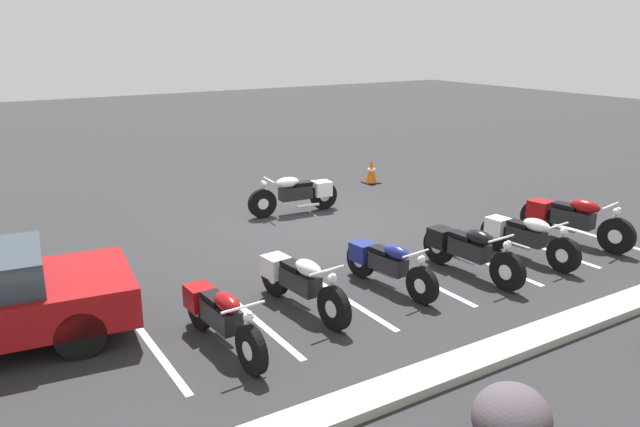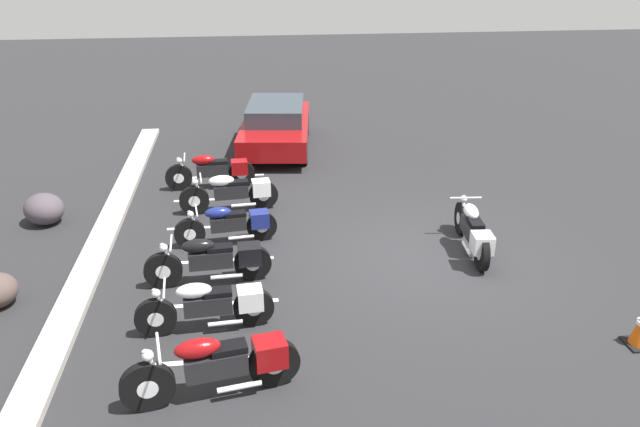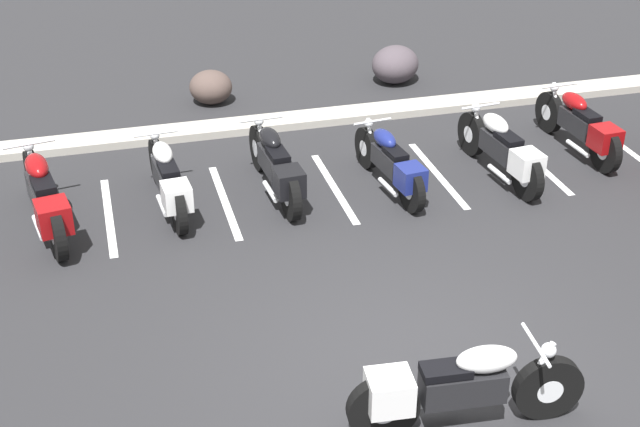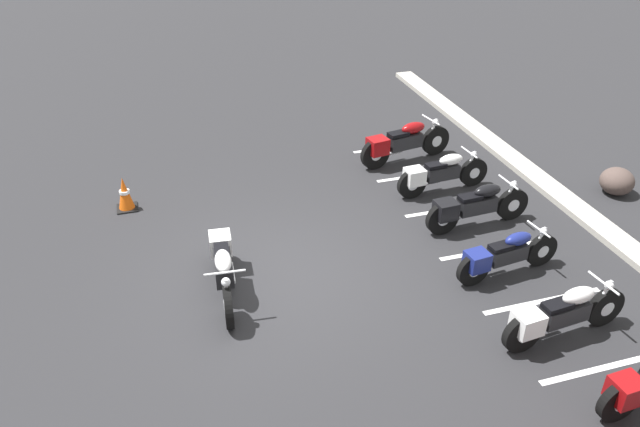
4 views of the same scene
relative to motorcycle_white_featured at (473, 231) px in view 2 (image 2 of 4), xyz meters
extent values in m
plane|color=#262628|center=(-0.03, 0.92, -0.46)|extent=(60.00, 60.00, 0.00)
cylinder|color=black|center=(0.87, -0.08, -0.13)|extent=(0.66, 0.17, 0.65)
cylinder|color=silver|center=(0.87, -0.08, -0.13)|extent=(0.26, 0.15, 0.25)
cylinder|color=black|center=(-0.65, 0.06, -0.13)|extent=(0.66, 0.17, 0.65)
cylinder|color=silver|center=(-0.65, 0.06, -0.13)|extent=(0.26, 0.15, 0.25)
cube|color=black|center=(0.06, -0.01, 0.02)|extent=(0.77, 0.34, 0.30)
ellipsoid|color=white|center=(0.26, -0.02, 0.28)|extent=(0.57, 0.30, 0.24)
cube|color=black|center=(-0.10, 0.01, 0.21)|extent=(0.45, 0.27, 0.08)
cube|color=white|center=(-0.60, 0.05, 0.05)|extent=(0.42, 0.39, 0.34)
cylinder|color=silver|center=(0.75, -0.07, 0.13)|extent=(0.26, 0.08, 0.52)
cylinder|color=silver|center=(0.70, -0.06, 0.38)|extent=(0.09, 0.61, 0.04)
sphere|color=silver|center=(0.82, -0.07, 0.30)|extent=(0.14, 0.14, 0.14)
cylinder|color=silver|center=(-0.17, 0.15, -0.28)|extent=(0.55, 0.12, 0.07)
cylinder|color=black|center=(-3.65, 5.49, -0.11)|extent=(0.24, 0.70, 0.69)
cylinder|color=silver|center=(-3.65, 5.49, -0.11)|extent=(0.17, 0.28, 0.26)
cylinder|color=black|center=(-3.37, 3.90, -0.11)|extent=(0.24, 0.70, 0.69)
cylinder|color=silver|center=(-3.37, 3.90, -0.11)|extent=(0.17, 0.28, 0.26)
cube|color=black|center=(-3.50, 4.64, 0.04)|extent=(0.43, 0.83, 0.31)
ellipsoid|color=maroon|center=(-3.54, 4.85, 0.33)|extent=(0.37, 0.62, 0.25)
cube|color=black|center=(-3.47, 4.47, 0.25)|extent=(0.33, 0.49, 0.08)
cube|color=maroon|center=(-3.38, 3.95, 0.08)|extent=(0.44, 0.48, 0.35)
cylinder|color=silver|center=(-3.63, 5.37, 0.16)|extent=(0.11, 0.28, 0.55)
cylinder|color=silver|center=(-3.62, 5.31, 0.43)|extent=(0.64, 0.15, 0.04)
sphere|color=silver|center=(-3.64, 5.44, 0.35)|extent=(0.15, 0.15, 0.15)
cylinder|color=silver|center=(-3.60, 4.36, -0.27)|extent=(0.17, 0.58, 0.07)
cylinder|color=black|center=(-2.03, 5.58, -0.15)|extent=(0.16, 0.63, 0.62)
cylinder|color=silver|center=(-2.03, 5.58, -0.15)|extent=(0.14, 0.24, 0.24)
cylinder|color=black|center=(-1.92, 4.13, -0.15)|extent=(0.16, 0.63, 0.62)
cylinder|color=silver|center=(-1.92, 4.13, -0.15)|extent=(0.14, 0.24, 0.24)
cube|color=black|center=(-1.97, 4.81, -0.01)|extent=(0.32, 0.73, 0.28)
ellipsoid|color=white|center=(-1.99, 5.00, 0.25)|extent=(0.28, 0.54, 0.23)
cube|color=black|center=(-1.96, 4.65, 0.18)|extent=(0.26, 0.43, 0.08)
cube|color=white|center=(-1.93, 4.18, 0.02)|extent=(0.37, 0.40, 0.32)
cylinder|color=silver|center=(-2.03, 5.47, 0.10)|extent=(0.08, 0.25, 0.50)
cylinder|color=silver|center=(-2.02, 5.41, 0.34)|extent=(0.58, 0.08, 0.03)
sphere|color=silver|center=(-2.03, 5.54, 0.27)|extent=(0.13, 0.13, 0.13)
cylinder|color=silver|center=(-2.09, 4.57, -0.29)|extent=(0.11, 0.52, 0.07)
cylinder|color=black|center=(-0.60, 5.62, -0.13)|extent=(0.16, 0.65, 0.64)
cylinder|color=silver|center=(-0.60, 5.62, -0.13)|extent=(0.14, 0.25, 0.24)
cylinder|color=black|center=(-0.51, 4.11, -0.13)|extent=(0.16, 0.65, 0.64)
cylinder|color=silver|center=(-0.51, 4.11, -0.13)|extent=(0.14, 0.25, 0.24)
cube|color=black|center=(-0.55, 4.82, 0.01)|extent=(0.32, 0.76, 0.29)
ellipsoid|color=black|center=(-0.57, 5.02, 0.28)|extent=(0.29, 0.56, 0.23)
cube|color=black|center=(-0.54, 4.65, 0.21)|extent=(0.26, 0.44, 0.08)
cube|color=black|center=(-0.51, 4.16, 0.04)|extent=(0.37, 0.41, 0.33)
cylinder|color=silver|center=(-0.60, 5.51, 0.12)|extent=(0.07, 0.26, 0.52)
cylinder|color=silver|center=(-0.59, 5.45, 0.37)|extent=(0.61, 0.07, 0.04)
sphere|color=silver|center=(-0.60, 5.57, 0.29)|extent=(0.14, 0.14, 0.14)
cylinder|color=silver|center=(-0.68, 4.57, -0.28)|extent=(0.10, 0.54, 0.07)
cylinder|color=black|center=(0.88, 5.28, -0.16)|extent=(0.18, 0.60, 0.59)
cylinder|color=silver|center=(0.88, 5.28, -0.16)|extent=(0.14, 0.24, 0.22)
cylinder|color=black|center=(1.04, 3.90, -0.16)|extent=(0.18, 0.60, 0.59)
cylinder|color=silver|center=(1.04, 3.90, -0.16)|extent=(0.14, 0.24, 0.22)
cube|color=black|center=(0.96, 4.55, -0.03)|extent=(0.33, 0.71, 0.27)
ellipsoid|color=navy|center=(0.94, 4.73, 0.22)|extent=(0.29, 0.53, 0.22)
cube|color=black|center=(0.98, 4.40, 0.15)|extent=(0.26, 0.42, 0.07)
cube|color=navy|center=(1.03, 3.95, 0.00)|extent=(0.36, 0.39, 0.31)
cylinder|color=silver|center=(0.89, 5.18, 0.07)|extent=(0.08, 0.24, 0.48)
cylinder|color=silver|center=(0.89, 5.12, 0.31)|extent=(0.56, 0.10, 0.03)
sphere|color=silver|center=(0.88, 5.24, 0.23)|extent=(0.13, 0.13, 0.13)
cylinder|color=silver|center=(0.86, 4.31, -0.29)|extent=(0.12, 0.50, 0.06)
cylinder|color=black|center=(2.48, 5.30, -0.14)|extent=(0.18, 0.64, 0.64)
cylinder|color=silver|center=(2.48, 5.30, -0.14)|extent=(0.14, 0.25, 0.24)
cylinder|color=black|center=(2.62, 3.81, -0.14)|extent=(0.18, 0.64, 0.64)
cylinder|color=silver|center=(2.62, 3.81, -0.14)|extent=(0.14, 0.25, 0.24)
cube|color=black|center=(2.56, 4.50, 0.01)|extent=(0.34, 0.75, 0.29)
ellipsoid|color=white|center=(2.54, 4.70, 0.27)|extent=(0.30, 0.56, 0.23)
cube|color=black|center=(2.57, 4.34, 0.20)|extent=(0.27, 0.44, 0.08)
cube|color=white|center=(2.62, 3.86, 0.04)|extent=(0.38, 0.42, 0.33)
cylinder|color=silver|center=(2.49, 5.18, 0.11)|extent=(0.08, 0.26, 0.51)
cylinder|color=silver|center=(2.50, 5.12, 0.36)|extent=(0.60, 0.09, 0.03)
sphere|color=silver|center=(2.49, 5.25, 0.29)|extent=(0.13, 0.13, 0.13)
cylinder|color=silver|center=(2.45, 4.25, -0.28)|extent=(0.12, 0.53, 0.07)
cylinder|color=black|center=(3.96, 5.75, -0.14)|extent=(0.15, 0.63, 0.63)
cylinder|color=silver|center=(3.96, 5.75, -0.14)|extent=(0.13, 0.25, 0.24)
cylinder|color=black|center=(4.05, 4.27, -0.14)|extent=(0.15, 0.63, 0.63)
cylinder|color=silver|center=(4.05, 4.27, -0.14)|extent=(0.13, 0.25, 0.24)
cube|color=black|center=(4.01, 4.96, 0.00)|extent=(0.31, 0.74, 0.29)
ellipsoid|color=maroon|center=(4.00, 5.15, 0.26)|extent=(0.28, 0.55, 0.23)
cube|color=black|center=(4.02, 4.80, 0.19)|extent=(0.25, 0.43, 0.08)
cube|color=maroon|center=(4.05, 4.32, 0.03)|extent=(0.37, 0.40, 0.32)
cylinder|color=silver|center=(3.97, 5.63, 0.11)|extent=(0.07, 0.25, 0.51)
cylinder|color=silver|center=(3.97, 5.57, 0.35)|extent=(0.59, 0.07, 0.03)
sphere|color=silver|center=(3.97, 5.70, 0.28)|extent=(0.13, 0.13, 0.13)
cylinder|color=silver|center=(3.89, 4.72, -0.28)|extent=(0.10, 0.53, 0.07)
cylinder|color=black|center=(5.44, 2.66, -0.14)|extent=(0.66, 0.29, 0.64)
cylinder|color=black|center=(5.63, 4.23, -0.14)|extent=(0.66, 0.29, 0.64)
cylinder|color=black|center=(8.17, 2.33, -0.14)|extent=(0.66, 0.29, 0.64)
cylinder|color=black|center=(8.36, 3.90, -0.14)|extent=(0.66, 0.29, 0.64)
cube|color=maroon|center=(6.90, 3.28, 0.11)|extent=(4.48, 2.30, 0.55)
cube|color=#2D3842|center=(7.05, 3.27, 0.61)|extent=(2.57, 1.79, 0.45)
cube|color=#A8A399|center=(-0.03, 7.03, -0.40)|extent=(18.00, 0.50, 0.12)
ellipsoid|color=#484047|center=(2.38, 8.36, -0.13)|extent=(1.16, 1.15, 0.64)
cube|color=black|center=(-3.13, -1.44, -0.44)|extent=(0.40, 0.40, 0.03)
cube|color=white|center=(-2.76, 4.78, -0.45)|extent=(0.10, 2.10, 0.00)
cube|color=white|center=(-1.25, 4.78, -0.45)|extent=(0.10, 2.10, 0.00)
cube|color=white|center=(0.26, 4.78, -0.45)|extent=(0.10, 2.10, 0.00)
cube|color=white|center=(1.77, 4.78, -0.45)|extent=(0.10, 2.10, 0.00)
cube|color=white|center=(3.28, 4.78, -0.45)|extent=(0.10, 2.10, 0.00)
cube|color=white|center=(4.79, 4.78, -0.45)|extent=(0.10, 2.10, 0.00)
camera|label=1|loc=(6.82, 11.90, 3.55)|focal=35.00mm
camera|label=2|loc=(-10.09, 4.12, 4.97)|focal=35.00mm
camera|label=3|loc=(-2.74, -5.56, 5.17)|focal=50.00mm
camera|label=4|loc=(8.17, -0.86, 5.84)|focal=35.00mm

